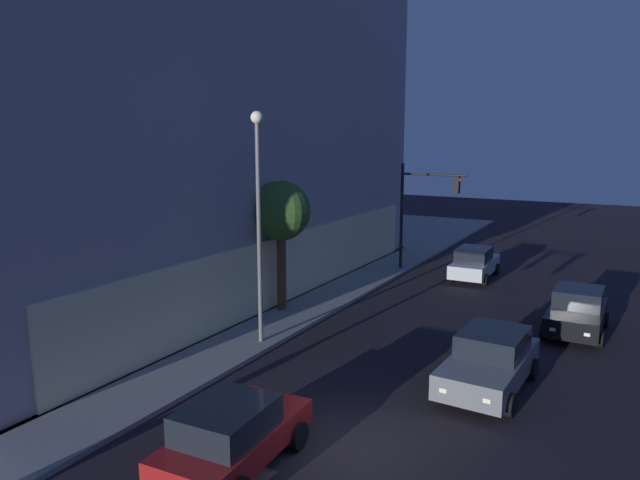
# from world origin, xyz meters

# --- Properties ---
(ground_plane) EXTENTS (120.00, 120.00, 0.00)m
(ground_plane) POSITION_xyz_m (0.00, 0.00, 0.00)
(ground_plane) COLOR black
(modern_building) EXTENTS (28.94, 25.58, 20.91)m
(modern_building) POSITION_xyz_m (9.91, 20.67, 10.38)
(modern_building) COLOR #4C4C51
(modern_building) RESTS_ON ground
(traffic_light_far_corner) EXTENTS (0.38, 3.71, 5.90)m
(traffic_light_far_corner) POSITION_xyz_m (18.38, 4.81, 4.01)
(traffic_light_far_corner) COLOR black
(traffic_light_far_corner) RESTS_ON sidewalk_corner
(street_lamp_sidewalk) EXTENTS (0.44, 0.44, 8.21)m
(street_lamp_sidewalk) POSITION_xyz_m (4.68, 6.08, 5.28)
(street_lamp_sidewalk) COLOR #5D5D5D
(street_lamp_sidewalk) RESTS_ON sidewalk_corner
(sidewalk_tree) EXTENTS (2.54, 2.54, 5.55)m
(sidewalk_tree) POSITION_xyz_m (8.42, 7.57, 4.35)
(sidewalk_tree) COLOR brown
(sidewalk_tree) RESTS_ON sidewalk_corner
(car_red) EXTENTS (4.23, 2.27, 1.63)m
(car_red) POSITION_xyz_m (-2.20, 2.09, 0.84)
(car_red) COLOR maroon
(car_red) RESTS_ON ground
(car_grey) EXTENTS (4.73, 2.39, 1.73)m
(car_grey) POSITION_xyz_m (5.00, -2.05, 0.87)
(car_grey) COLOR slate
(car_grey) RESTS_ON ground
(car_black) EXTENTS (4.22, 2.18, 1.71)m
(car_black) POSITION_xyz_m (11.72, -3.85, 0.85)
(car_black) COLOR black
(car_black) RESTS_ON ground
(car_silver) EXTENTS (4.47, 2.05, 1.71)m
(car_silver) POSITION_xyz_m (18.48, 1.80, 0.85)
(car_silver) COLOR #B7BABF
(car_silver) RESTS_ON ground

